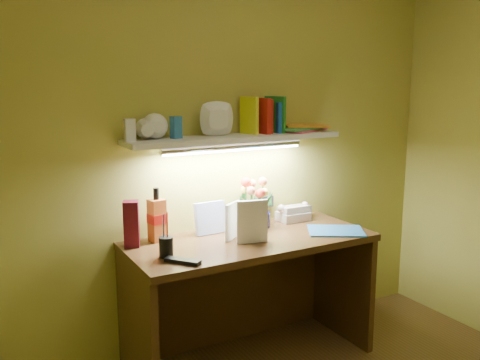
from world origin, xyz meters
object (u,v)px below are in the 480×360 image
flower_bouquet (256,202)px  telephone (293,212)px  whisky_bottle (157,215)px  desk (250,300)px  desk_clock (306,211)px

flower_bouquet → telephone: bearing=0.5°
flower_bouquet → telephone: size_ratio=1.64×
flower_bouquet → whisky_bottle: size_ratio=1.01×
desk → desk_clock: (0.55, 0.23, 0.41)m
telephone → desk_clock: size_ratio=2.51×
whisky_bottle → desk: bearing=-23.8°
telephone → desk_clock: telephone is taller
flower_bouquet → desk_clock: bearing=5.3°
flower_bouquet → telephone: 0.29m
telephone → desk: bearing=-153.4°
whisky_bottle → desk_clock: bearing=1.2°
telephone → whisky_bottle: size_ratio=0.62×
desk_clock → desk: bearing=-151.0°
telephone → whisky_bottle: bearing=-179.1°
desk → flower_bouquet: size_ratio=4.59×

